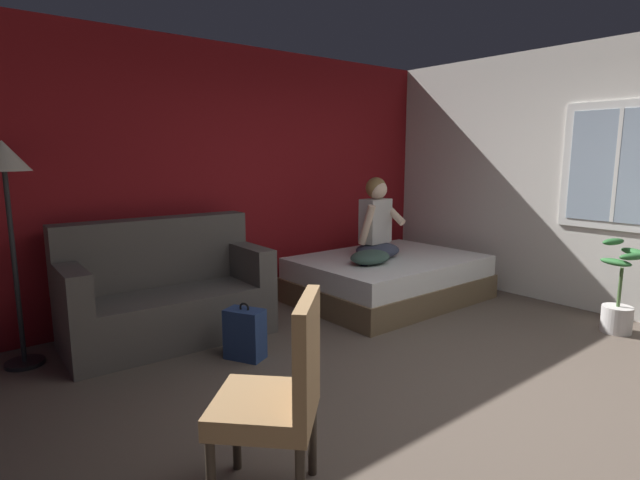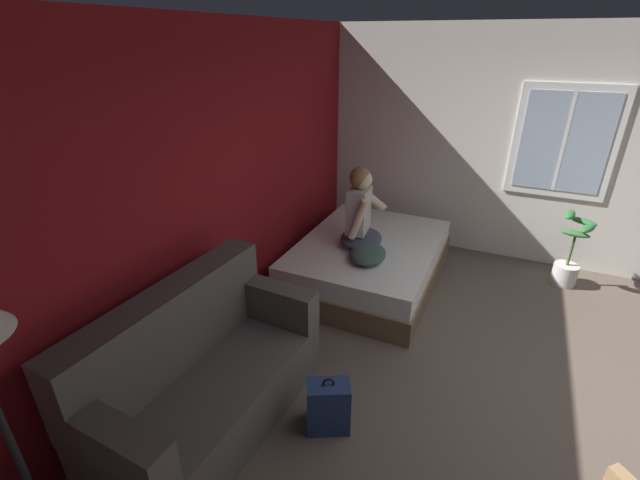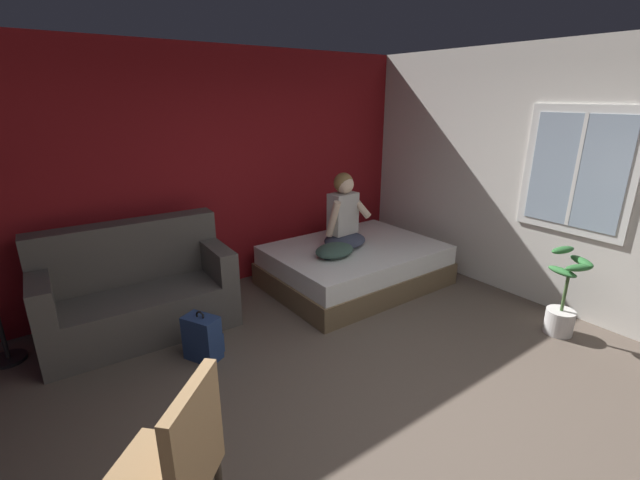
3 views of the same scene
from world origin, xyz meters
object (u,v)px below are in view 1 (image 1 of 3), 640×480
object	(u,v)px
person_seated	(377,225)
backpack	(246,334)
potted_plant	(619,300)
bed	(388,278)
couch	(166,294)
side_chair	(279,392)
floor_lamp	(5,178)
throw_pillow	(370,257)
cell_phone	(365,264)

from	to	relation	value
person_seated	backpack	bearing A→B (deg)	-165.78
potted_plant	bed	bearing A→B (deg)	112.36
potted_plant	backpack	bearing A→B (deg)	150.85
couch	side_chair	distance (m)	2.40
bed	backpack	size ratio (longest dim) A/B	4.38
side_chair	floor_lamp	distance (m)	2.73
couch	potted_plant	bearing A→B (deg)	-37.30
couch	floor_lamp	world-z (taller)	floor_lamp
person_seated	floor_lamp	distance (m)	3.44
person_seated	throw_pillow	world-z (taller)	person_seated
bed	side_chair	distance (m)	3.42
side_chair	person_seated	bearing A→B (deg)	37.01
side_chair	cell_phone	world-z (taller)	side_chair
backpack	cell_phone	xyz separation A→B (m)	(1.60, 0.30, 0.29)
backpack	throw_pillow	xyz separation A→B (m)	(1.67, 0.30, 0.36)
couch	backpack	world-z (taller)	couch
side_chair	backpack	xyz separation A→B (m)	(0.72, 1.53, -0.34)
bed	person_seated	distance (m)	0.62
couch	cell_phone	distance (m)	1.98
couch	cell_phone	size ratio (longest dim) A/B	12.06
potted_plant	person_seated	bearing A→B (deg)	114.16
backpack	throw_pillow	distance (m)	1.73
bed	cell_phone	size ratio (longest dim) A/B	13.93
couch	potted_plant	size ratio (longest dim) A/B	2.04
floor_lamp	side_chair	bearing A→B (deg)	-74.98
person_seated	cell_phone	bearing A→B (deg)	-151.32
bed	potted_plant	bearing A→B (deg)	-67.64
person_seated	couch	bearing A→B (deg)	171.71
backpack	potted_plant	bearing A→B (deg)	-29.15
backpack	side_chair	bearing A→B (deg)	-115.37
couch	floor_lamp	distance (m)	1.51
couch	cell_phone	world-z (taller)	couch
cell_phone	floor_lamp	xyz separation A→B (m)	(-2.99, 0.66, 0.94)
person_seated	throw_pillow	distance (m)	0.45
couch	backpack	bearing A→B (deg)	-69.75
throw_pillow	floor_lamp	bearing A→B (deg)	167.82
person_seated	backpack	world-z (taller)	person_seated
person_seated	potted_plant	world-z (taller)	person_seated
side_chair	person_seated	distance (m)	3.38
bed	cell_phone	world-z (taller)	cell_phone
bed	floor_lamp	world-z (taller)	floor_lamp
person_seated	bed	bearing A→B (deg)	-35.86
bed	backpack	world-z (taller)	bed
cell_phone	floor_lamp	size ratio (longest dim) A/B	0.08
side_chair	bed	bearing A→B (deg)	34.78
couch	side_chair	xyz separation A→B (m)	(-0.42, -2.36, 0.14)
couch	person_seated	size ratio (longest dim) A/B	1.98
side_chair	throw_pillow	size ratio (longest dim) A/B	2.04
throw_pillow	cell_phone	distance (m)	0.10
bed	throw_pillow	bearing A→B (deg)	-163.62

